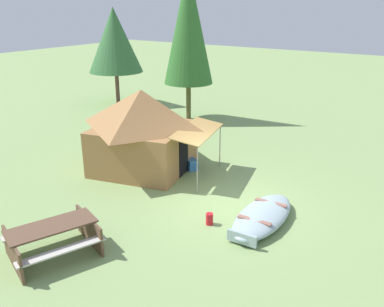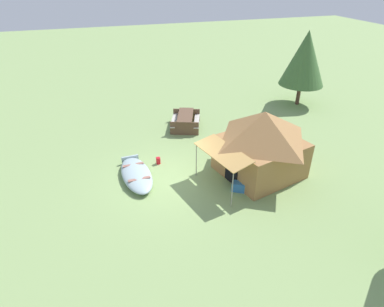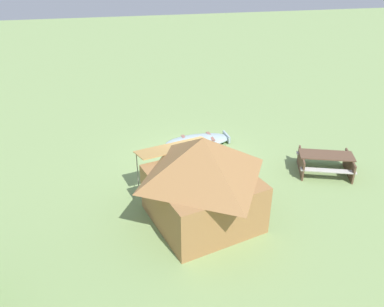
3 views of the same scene
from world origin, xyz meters
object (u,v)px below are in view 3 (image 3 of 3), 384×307
Objects in this scene: canvas_cabin_tent at (202,179)px; picnic_table at (325,161)px; cooler_box at (165,194)px; fuel_can at (225,151)px; beached_rowboat at (198,141)px.

canvas_cabin_tent reaches higher than picnic_table.
fuel_can is (-2.90, -2.57, -0.03)m from cooler_box.
beached_rowboat reaches higher than fuel_can.
picnic_table is at bearing -161.90° from canvas_cabin_tent.
canvas_cabin_tent is at bearing 18.10° from picnic_table.
cooler_box reaches higher than fuel_can.
beached_rowboat is 4.22m from cooler_box.
beached_rowboat reaches higher than cooler_box.
picnic_table is (-5.19, -1.70, -0.97)m from canvas_cabin_tent.
picnic_table is at bearing 145.19° from fuel_can.
picnic_table is at bearing -176.78° from cooler_box.
beached_rowboat is 5.26m from picnic_table.
beached_rowboat is at bearing -39.51° from picnic_table.
canvas_cabin_tent is at bearing 124.17° from cooler_box.
picnic_table is 7.61× the size of fuel_can.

